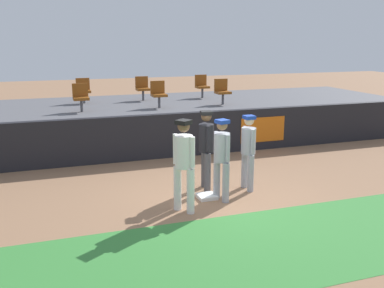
{
  "coord_description": "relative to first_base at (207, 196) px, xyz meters",
  "views": [
    {
      "loc": [
        -3.42,
        -8.38,
        3.44
      ],
      "look_at": [
        -0.18,
        1.08,
        1.0
      ],
      "focal_mm": 40.8,
      "sensor_mm": 36.0,
      "label": 1
    }
  ],
  "objects": [
    {
      "name": "first_base",
      "position": [
        0.0,
        0.0,
        0.0
      ],
      "size": [
        0.4,
        0.4,
        0.08
      ],
      "primitive_type": "cube",
      "color": "white",
      "rests_on": "ground_plane"
    },
    {
      "name": "player_fielder_home",
      "position": [
        -0.7,
        -0.53,
        1.05
      ],
      "size": [
        0.5,
        0.61,
        1.89
      ],
      "rotation": [
        0.0,
        0.0,
        -0.99
      ],
      "color": "white",
      "rests_on": "ground_plane"
    },
    {
      "name": "seat_front_left",
      "position": [
        -2.17,
        5.01,
        1.7
      ],
      "size": [
        0.46,
        0.44,
        0.84
      ],
      "color": "#4C4C51",
      "rests_on": "bleacher_platform"
    },
    {
      "name": "seat_front_center",
      "position": [
        0.25,
        5.01,
        1.7
      ],
      "size": [
        0.46,
        0.44,
        0.84
      ],
      "color": "#4C4C51",
      "rests_on": "bleacher_platform"
    },
    {
      "name": "ground_plane",
      "position": [
        0.18,
        -0.08,
        -0.04
      ],
      "size": [
        60.0,
        60.0,
        0.0
      ],
      "primitive_type": "plane",
      "color": "#936B4C"
    },
    {
      "name": "player_umpire",
      "position": [
        0.2,
        0.59,
        1.03
      ],
      "size": [
        0.4,
        0.51,
        1.84
      ],
      "rotation": [
        0.0,
        0.0,
        -1.72
      ],
      "color": "#4C4C51",
      "rests_on": "ground_plane"
    },
    {
      "name": "seat_back_left",
      "position": [
        -1.93,
        6.81,
        1.7
      ],
      "size": [
        0.46,
        0.44,
        0.84
      ],
      "color": "#4C4C51",
      "rests_on": "bleacher_platform"
    },
    {
      "name": "seat_back_center",
      "position": [
        0.13,
        6.81,
        1.7
      ],
      "size": [
        0.46,
        0.44,
        0.84
      ],
      "color": "#4C4C51",
      "rests_on": "bleacher_platform"
    },
    {
      "name": "player_coach_visitor",
      "position": [
        1.1,
        0.25,
        0.97
      ],
      "size": [
        0.34,
        0.49,
        1.74
      ],
      "rotation": [
        0.0,
        0.0,
        -1.55
      ],
      "color": "#9EA3AD",
      "rests_on": "ground_plane"
    },
    {
      "name": "seat_back_right",
      "position": [
        2.38,
        6.81,
        1.7
      ],
      "size": [
        0.45,
        0.44,
        0.84
      ],
      "color": "#4C4C51",
      "rests_on": "bleacher_platform"
    },
    {
      "name": "bleacher_platform",
      "position": [
        0.18,
        6.14,
        0.59
      ],
      "size": [
        18.0,
        4.8,
        1.27
      ],
      "primitive_type": "cube",
      "color": "#59595E",
      "rests_on": "ground_plane"
    },
    {
      "name": "field_wall",
      "position": [
        0.19,
        3.57,
        0.61
      ],
      "size": [
        18.0,
        0.26,
        1.3
      ],
      "color": "black",
      "rests_on": "ground_plane"
    },
    {
      "name": "seat_front_right",
      "position": [
        2.44,
        5.01,
        1.7
      ],
      "size": [
        0.46,
        0.44,
        0.84
      ],
      "color": "#4C4C51",
      "rests_on": "bleacher_platform"
    },
    {
      "name": "grass_foreground_strip",
      "position": [
        0.18,
        -2.45,
        -0.04
      ],
      "size": [
        18.0,
        2.8,
        0.01
      ],
      "primitive_type": "cube",
      "color": "#388438",
      "rests_on": "ground_plane"
    },
    {
      "name": "player_runner_visitor",
      "position": [
        0.26,
        -0.2,
        0.99
      ],
      "size": [
        0.42,
        0.48,
        1.78
      ],
      "rotation": [
        0.0,
        0.0,
        -1.31
      ],
      "color": "#9EA3AD",
      "rests_on": "ground_plane"
    }
  ]
}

